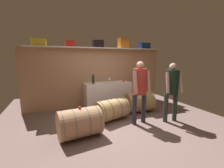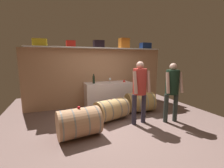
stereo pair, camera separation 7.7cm
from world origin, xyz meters
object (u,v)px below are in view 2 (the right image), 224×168
toolcase_red (71,44)px  work_cabinet (108,95)px  wine_glass (110,79)px  wine_barrel_far (111,110)px  toolcase_navy (145,46)px  wine_barrel_flank (140,102)px  visitor_tasting (140,86)px  toolcase_orange (124,43)px  winemaker_pouring (172,87)px  red_funnel (124,81)px  wine_bottle_dark (94,79)px  wine_barrel_near (79,122)px  toolcase_black (99,44)px  toolcase_yellow (40,42)px  tasting_cup (79,107)px

toolcase_red → work_cabinet: toolcase_red is taller
wine_glass → wine_barrel_far: 1.39m
toolcase_navy → wine_barrel_flank: toolcase_navy is taller
visitor_tasting → toolcase_orange: bearing=-106.2°
wine_glass → winemaker_pouring: size_ratio=0.10×
winemaker_pouring → toolcase_navy: bearing=-94.1°
red_funnel → wine_barrel_far: 1.46m
visitor_tasting → toolcase_navy: bearing=-129.5°
wine_barrel_flank → toolcase_red: bearing=156.4°
red_funnel → wine_bottle_dark: bearing=176.2°
wine_barrel_near → wine_bottle_dark: bearing=58.6°
winemaker_pouring → toolcase_red: bearing=-33.0°
wine_glass → toolcase_black: bearing=146.0°
wine_barrel_far → toolcase_yellow: bearing=126.9°
wine_bottle_dark → wine_barrel_near: size_ratio=0.33×
wine_barrel_near → wine_barrel_flank: size_ratio=1.09×
wine_bottle_dark → wine_glass: (0.60, 0.07, -0.04)m
wine_glass → wine_barrel_flank: bearing=-48.0°
toolcase_yellow → toolcase_red: (0.91, 0.00, -0.01)m
winemaker_pouring → visitor_tasting: visitor_tasting is taller
toolcase_navy → wine_barrel_far: 3.03m
wine_barrel_far → tasting_cup: (-1.00, -0.65, 0.38)m
wine_barrel_near → tasting_cup: 0.35m
toolcase_red → wine_barrel_near: toolcase_red is taller
toolcase_red → toolcase_black: bearing=0.6°
toolcase_red → work_cabinet: size_ratio=0.18×
work_cabinet → red_funnel: 0.77m
toolcase_yellow → wine_glass: bearing=-1.5°
toolcase_yellow → red_funnel: (2.67, -0.37, -1.26)m
wine_barrel_near → winemaker_pouring: size_ratio=0.62×
work_cabinet → visitor_tasting: visitor_tasting is taller
wine_glass → toolcase_orange: bearing=19.4°
toolcase_yellow → wine_bottle_dark: (1.58, -0.30, -1.16)m
toolcase_black → wine_barrel_far: toolcase_black is taller
wine_barrel_far → red_funnel: bearing=32.9°
toolcase_red → wine_barrel_far: bearing=-55.4°
toolcase_orange → wine_bottle_dark: toolcase_orange is taller
wine_bottle_dark → visitor_tasting: 1.77m
toolcase_orange → winemaker_pouring: bearing=-76.6°
wine_bottle_dark → wine_barrel_near: wine_bottle_dark is taller
toolcase_red → red_funnel: (1.76, -0.37, -1.25)m
wine_barrel_far → tasting_cup: 1.25m
wine_bottle_dark → winemaker_pouring: bearing=-45.7°
wine_barrel_near → wine_barrel_far: (1.01, 0.65, -0.03)m
toolcase_black → toolcase_orange: size_ratio=0.97×
toolcase_orange → toolcase_navy: toolcase_orange is taller
wine_barrel_flank → tasting_cup: 2.34m
visitor_tasting → wine_barrel_far: bearing=-43.7°
tasting_cup → work_cabinet: bearing=54.1°
toolcase_yellow → toolcase_red: size_ratio=1.39×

